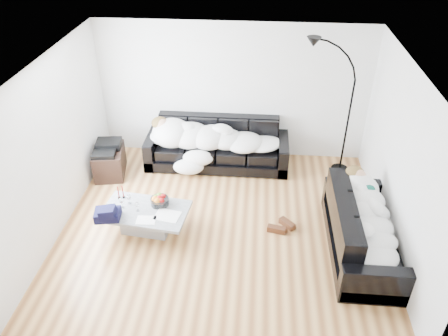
# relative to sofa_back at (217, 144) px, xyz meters

# --- Properties ---
(ground) EXTENTS (5.00, 5.00, 0.00)m
(ground) POSITION_rel_sofa_back_xyz_m (0.26, -1.79, -0.44)
(ground) COLOR #95582C
(ground) RESTS_ON ground
(wall_back) EXTENTS (5.00, 0.02, 2.60)m
(wall_back) POSITION_rel_sofa_back_xyz_m (0.26, 0.46, 0.86)
(wall_back) COLOR silver
(wall_back) RESTS_ON ground
(wall_left) EXTENTS (0.02, 4.50, 2.60)m
(wall_left) POSITION_rel_sofa_back_xyz_m (-2.24, -1.79, 0.86)
(wall_left) COLOR silver
(wall_left) RESTS_ON ground
(wall_right) EXTENTS (0.02, 4.50, 2.60)m
(wall_right) POSITION_rel_sofa_back_xyz_m (2.76, -1.79, 0.86)
(wall_right) COLOR silver
(wall_right) RESTS_ON ground
(ceiling) EXTENTS (5.00, 5.00, 0.00)m
(ceiling) POSITION_rel_sofa_back_xyz_m (0.26, -1.79, 2.16)
(ceiling) COLOR white
(ceiling) RESTS_ON ground
(sofa_back) EXTENTS (2.66, 0.92, 0.87)m
(sofa_back) POSITION_rel_sofa_back_xyz_m (0.00, 0.00, 0.00)
(sofa_back) COLOR black
(sofa_back) RESTS_ON ground
(sofa_right) EXTENTS (0.90, 2.11, 0.85)m
(sofa_right) POSITION_rel_sofa_back_xyz_m (2.33, -2.14, -0.01)
(sofa_right) COLOR black
(sofa_right) RESTS_ON ground
(sleeper_back) EXTENTS (2.25, 0.78, 0.45)m
(sleeper_back) POSITION_rel_sofa_back_xyz_m (0.00, -0.05, 0.21)
(sleeper_back) COLOR white
(sleeper_back) RESTS_ON sofa_back
(sleeper_right) EXTENTS (0.76, 1.81, 0.44)m
(sleeper_right) POSITION_rel_sofa_back_xyz_m (2.33, -2.14, 0.21)
(sleeper_right) COLOR white
(sleeper_right) RESTS_ON sofa_right
(teal_cushion) EXTENTS (0.42, 0.38, 0.20)m
(teal_cushion) POSITION_rel_sofa_back_xyz_m (2.27, -1.49, 0.28)
(teal_cushion) COLOR #0B5242
(teal_cushion) RESTS_ON sofa_right
(coffee_table) EXTENTS (1.38, 0.90, 0.38)m
(coffee_table) POSITION_rel_sofa_back_xyz_m (-0.91, -1.97, -0.25)
(coffee_table) COLOR #939699
(coffee_table) RESTS_ON ground
(fruit_bowl) EXTENTS (0.30, 0.30, 0.18)m
(fruit_bowl) POSITION_rel_sofa_back_xyz_m (-0.71, -1.81, 0.03)
(fruit_bowl) COLOR white
(fruit_bowl) RESTS_ON coffee_table
(wine_glass_a) EXTENTS (0.08, 0.08, 0.17)m
(wine_glass_a) POSITION_rel_sofa_back_xyz_m (-1.19, -1.84, 0.03)
(wine_glass_a) COLOR white
(wine_glass_a) RESTS_ON coffee_table
(wine_glass_b) EXTENTS (0.09, 0.09, 0.18)m
(wine_glass_b) POSITION_rel_sofa_back_xyz_m (-1.27, -1.95, 0.04)
(wine_glass_b) COLOR white
(wine_glass_b) RESTS_ON coffee_table
(wine_glass_c) EXTENTS (0.07, 0.07, 0.16)m
(wine_glass_c) POSITION_rel_sofa_back_xyz_m (-1.02, -2.00, 0.02)
(wine_glass_c) COLOR white
(wine_glass_c) RESTS_ON coffee_table
(candle_left) EXTENTS (0.04, 0.04, 0.22)m
(candle_left) POSITION_rel_sofa_back_xyz_m (-1.39, -1.72, 0.05)
(candle_left) COLOR maroon
(candle_left) RESTS_ON coffee_table
(candle_right) EXTENTS (0.05, 0.05, 0.22)m
(candle_right) POSITION_rel_sofa_back_xyz_m (-1.32, -1.70, 0.06)
(candle_right) COLOR maroon
(candle_right) RESTS_ON coffee_table
(newspaper_a) EXTENTS (0.41, 0.34, 0.01)m
(newspaper_a) POSITION_rel_sofa_back_xyz_m (-0.55, -2.08, -0.05)
(newspaper_a) COLOR silver
(newspaper_a) RESTS_ON coffee_table
(newspaper_b) EXTENTS (0.30, 0.22, 0.01)m
(newspaper_b) POSITION_rel_sofa_back_xyz_m (-0.84, -2.21, -0.05)
(newspaper_b) COLOR silver
(newspaper_b) RESTS_ON coffee_table
(navy_jacket) EXTENTS (0.41, 0.35, 0.19)m
(navy_jacket) POSITION_rel_sofa_back_xyz_m (-1.42, -2.24, 0.12)
(navy_jacket) COLOR black
(navy_jacket) RESTS_ON coffee_table
(shoes) EXTENTS (0.57, 0.51, 0.11)m
(shoes) POSITION_rel_sofa_back_xyz_m (1.19, -1.80, -0.38)
(shoes) COLOR #472311
(shoes) RESTS_ON ground
(av_cabinet) EXTENTS (0.64, 0.82, 0.51)m
(av_cabinet) POSITION_rel_sofa_back_xyz_m (-1.94, -0.50, -0.18)
(av_cabinet) COLOR black
(av_cabinet) RESTS_ON ground
(stereo) EXTENTS (0.48, 0.40, 0.13)m
(stereo) POSITION_rel_sofa_back_xyz_m (-1.94, -0.50, 0.14)
(stereo) COLOR black
(stereo) RESTS_ON av_cabinet
(floor_lamp) EXTENTS (0.84, 0.43, 2.20)m
(floor_lamp) POSITION_rel_sofa_back_xyz_m (2.33, 0.00, 0.66)
(floor_lamp) COLOR black
(floor_lamp) RESTS_ON ground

